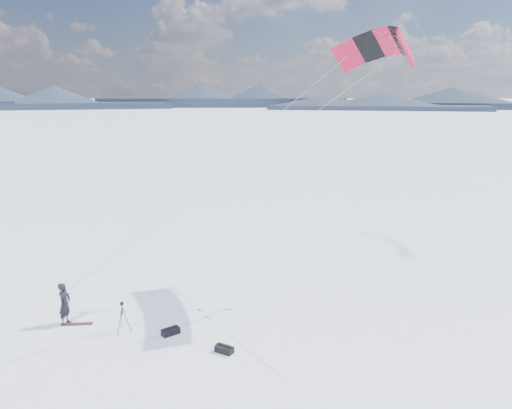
{
  "coord_description": "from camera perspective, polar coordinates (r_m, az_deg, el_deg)",
  "views": [
    {
      "loc": [
        3.61,
        -18.74,
        9.6
      ],
      "look_at": [
        5.39,
        3.19,
        4.68
      ],
      "focal_mm": 35.0,
      "sensor_mm": 36.0,
      "label": 1
    }
  ],
  "objects": [
    {
      "name": "gear_bag_a",
      "position": [
        21.19,
        -9.75,
        -14.09
      ],
      "size": [
        0.79,
        0.69,
        0.32
      ],
      "rotation": [
        0.0,
        0.0,
        0.59
      ],
      "color": "black",
      "rests_on": "ground"
    },
    {
      "name": "snow_tracks",
      "position": [
        21.86,
        -19.55,
        -14.2
      ],
      "size": [
        13.93,
        9.84,
        0.01
      ],
      "color": "#B3BCE1",
      "rests_on": "ground"
    },
    {
      "name": "power_kite",
      "position": [
        24.83,
        13.84,
        16.94
      ],
      "size": [
        15.39,
        6.34,
        11.23
      ],
      "color": "red",
      "rests_on": "ground"
    },
    {
      "name": "ground",
      "position": [
        21.37,
        -14.31,
        -14.51
      ],
      "size": [
        1800.0,
        1800.0,
        0.0
      ],
      "primitive_type": "plane",
      "color": "white"
    },
    {
      "name": "snowboard",
      "position": [
        23.06,
        -19.81,
        -12.73
      ],
      "size": [
        1.33,
        0.25,
        0.04
      ],
      "primitive_type": "cube",
      "rotation": [
        0.0,
        0.0,
        -0.0
      ],
      "color": "maroon",
      "rests_on": "ground"
    },
    {
      "name": "horizon_hills",
      "position": [
        20.16,
        -14.79,
        -6.62
      ],
      "size": [
        704.0,
        704.0,
        8.01
      ],
      "color": "#1C2339",
      "rests_on": "ground"
    },
    {
      "name": "tripod",
      "position": [
        21.52,
        -15.03,
        -11.87
      ],
      "size": [
        0.56,
        0.63,
        1.3
      ],
      "rotation": [
        0.0,
        0.0,
        -0.06
      ],
      "color": "black",
      "rests_on": "ground"
    },
    {
      "name": "snowkiter",
      "position": [
        23.3,
        -20.85,
        -12.6
      ],
      "size": [
        0.57,
        0.75,
        1.83
      ],
      "primitive_type": "imported",
      "rotation": [
        0.0,
        0.0,
        1.35
      ],
      "color": "black",
      "rests_on": "ground"
    },
    {
      "name": "gear_bag_b",
      "position": [
        19.67,
        -3.65,
        -16.16
      ],
      "size": [
        0.77,
        0.67,
        0.32
      ],
      "rotation": [
        0.0,
        0.0,
        -0.6
      ],
      "color": "black",
      "rests_on": "ground"
    }
  ]
}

